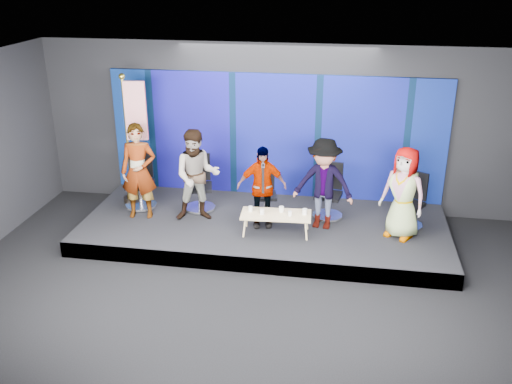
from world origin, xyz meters
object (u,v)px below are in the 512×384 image
Objects in this scene: chair_b at (200,192)px; chair_c at (265,200)px; panelist_a at (139,171)px; mug_a at (250,209)px; mug_b at (262,212)px; chair_a at (141,189)px; panelist_e at (404,193)px; mug_d at (290,214)px; panelist_b at (197,176)px; panelist_d at (323,184)px; chair_e at (410,209)px; coffee_table at (276,215)px; mug_c at (281,209)px; chair_d at (329,200)px; flag_stand at (134,137)px; panelist_c at (262,187)px; mug_e at (305,212)px.

chair_b is 1.35m from chair_c.
mug_a is at bearing -16.57° from panelist_a.
chair_b is 1.71m from mug_b.
panelist_e reaches higher than chair_a.
panelist_b is at bearing 166.91° from mug_d.
panelist_d reaches higher than chair_b.
panelist_e is at bearing -81.54° from chair_e.
chair_e is 2.56m from coffee_table.
mug_a is 0.57m from mug_c.
chair_c is 0.92× the size of chair_e.
chair_a is 3.82m from chair_d.
chair_d is 0.63× the size of panelist_e.
chair_c is at bearing -9.95° from flag_stand.
mug_c is at bearing -22.45° from chair_a.
panelist_e reaches higher than chair_c.
flag_stand reaches higher than panelist_c.
chair_e reaches higher than mug_b.
panelist_a is 19.85× the size of mug_a.
mug_b is (-1.17, -0.98, 0.09)m from chair_d.
panelist_a is at bearing 168.71° from panelist_b.
panelist_e reaches higher than mug_a.
chair_b is 4.14m from chair_e.
chair_b is 2.15m from mug_d.
panelist_e is at bearing 6.75° from coffee_table.
chair_e is at bearing -4.75° from panelist_a.
panelist_a is 2.52m from chair_c.
mug_c is (2.99, -0.70, 0.07)m from chair_a.
chair_b reaches higher than coffee_table.
panelist_b reaches higher than chair_a.
panelist_c is 1.45m from chair_d.
flag_stand reaches higher than panelist_e.
mug_d is at bearing 1.18° from mug_b.
chair_d is 12.39× the size of mug_d.
panelist_a is at bearing 175.25° from mug_e.
panelist_c is 0.94m from mug_e.
chair_b is 12.84× the size of mug_d.
chair_e is at bearing 13.25° from mug_a.
chair_b is 1.06× the size of chair_e.
panelist_e is (1.34, -0.66, 0.50)m from chair_d.
chair_a is 1.48m from panelist_b.
mug_a is at bearing -26.81° from chair_a.
mug_e is (0.52, 0.06, 0.09)m from coffee_table.
mug_d is at bearing -27.12° from panelist_b.
chair_d is 9.96× the size of mug_e.
chair_d is (2.50, 0.54, -0.55)m from panelist_b.
chair_b reaches higher than mug_b.
coffee_table is (1.58, -0.38, -0.54)m from panelist_b.
chair_e is (2.78, -0.07, 0.03)m from chair_c.
mug_b is (-0.25, -0.05, 0.08)m from coffee_table.
mug_c is (-0.83, -0.82, 0.09)m from chair_d.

